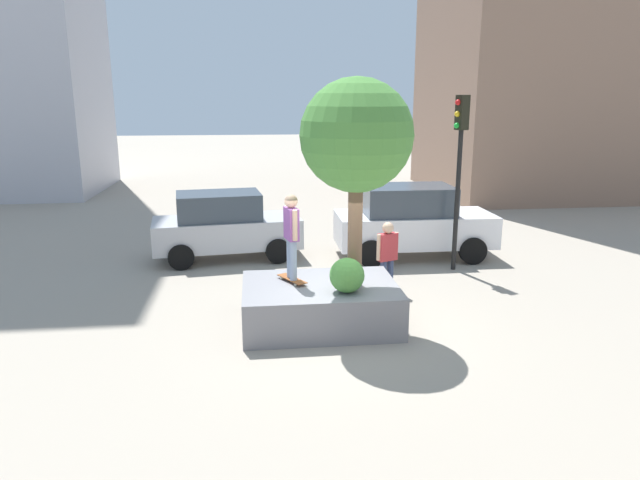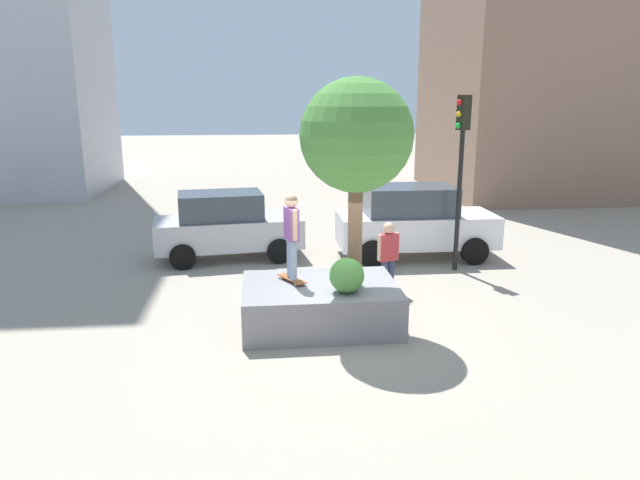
{
  "view_description": "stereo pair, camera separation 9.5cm",
  "coord_description": "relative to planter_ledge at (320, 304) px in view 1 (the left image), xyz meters",
  "views": [
    {
      "loc": [
        -1.62,
        -10.49,
        4.42
      ],
      "look_at": [
        -0.39,
        0.17,
        1.74
      ],
      "focal_mm": 32.19,
      "sensor_mm": 36.0,
      "label": 1
    },
    {
      "loc": [
        -1.52,
        -10.5,
        4.42
      ],
      "look_at": [
        -0.39,
        0.17,
        1.74
      ],
      "focal_mm": 32.19,
      "sensor_mm": 36.0,
      "label": 2
    }
  ],
  "objects": [
    {
      "name": "ground_plane",
      "position": [
        0.39,
        -0.17,
        -0.42
      ],
      "size": [
        120.0,
        120.0,
        0.0
      ],
      "primitive_type": "plane",
      "color": "#9E9384"
    },
    {
      "name": "planter_ledge",
      "position": [
        0.0,
        0.0,
        0.0
      ],
      "size": [
        3.03,
        2.18,
        0.84
      ],
      "primitive_type": "cube",
      "color": "gray",
      "rests_on": "ground"
    },
    {
      "name": "plaza_tree",
      "position": [
        0.66,
        -0.14,
        3.29
      ],
      "size": [
        2.11,
        2.11,
        3.95
      ],
      "color": "brown",
      "rests_on": "planter_ledge"
    },
    {
      "name": "boxwood_shrub",
      "position": [
        0.45,
        -0.52,
        0.75
      ],
      "size": [
        0.66,
        0.66,
        0.66
      ],
      "primitive_type": "sphere",
      "color": "#4C8C3D",
      "rests_on": "planter_ledge"
    },
    {
      "name": "skateboard",
      "position": [
        -0.54,
        0.21,
        0.48
      ],
      "size": [
        0.58,
        0.8,
        0.07
      ],
      "color": "brown",
      "rests_on": "planter_ledge"
    },
    {
      "name": "skateboarder",
      "position": [
        -0.54,
        0.21,
        1.47
      ],
      "size": [
        0.29,
        0.56,
        1.69
      ],
      "color": "#8C9EB7",
      "rests_on": "skateboard"
    },
    {
      "name": "sedan_parked",
      "position": [
        -2.08,
        5.12,
        0.53
      ],
      "size": [
        4.2,
        2.28,
        1.87
      ],
      "color": "#B7B7BC",
      "rests_on": "ground"
    },
    {
      "name": "police_car",
      "position": [
        3.15,
        4.7,
        0.61
      ],
      "size": [
        4.39,
        2.08,
        2.03
      ],
      "color": "white",
      "rests_on": "ground"
    },
    {
      "name": "traffic_light_corner",
      "position": [
        3.92,
        3.35,
        2.63
      ],
      "size": [
        0.37,
        0.34,
        4.47
      ],
      "color": "black",
      "rests_on": "ground"
    },
    {
      "name": "passerby_with_bag",
      "position": [
        1.74,
        1.67,
        0.56
      ],
      "size": [
        0.54,
        0.35,
        1.69
      ],
      "color": "navy",
      "rests_on": "ground"
    },
    {
      "name": "brick_midrise",
      "position": [
        12.39,
        15.57,
        7.62
      ],
      "size": [
        10.15,
        8.88,
        16.09
      ],
      "primitive_type": "cube",
      "color": "#8C6B56",
      "rests_on": "ground"
    }
  ]
}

